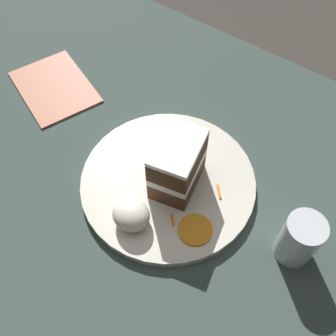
{
  "coord_description": "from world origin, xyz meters",
  "views": [
    {
      "loc": [
        -0.25,
        0.27,
        0.62
      ],
      "look_at": [
        -0.04,
        -0.02,
        0.08
      ],
      "focal_mm": 42.0,
      "sensor_mm": 36.0,
      "label": 1
    }
  ],
  "objects_px": {
    "plate": "(168,182)",
    "orange_garnish": "(195,230)",
    "drinking_glass": "(298,241)",
    "cake_slice": "(177,165)",
    "cream_dollop": "(131,215)",
    "menu_card": "(55,87)"
  },
  "relations": [
    {
      "from": "plate",
      "to": "orange_garnish",
      "type": "relative_size",
      "value": 5.47
    },
    {
      "from": "drinking_glass",
      "to": "plate",
      "type": "bearing_deg",
      "value": 4.0
    },
    {
      "from": "cake_slice",
      "to": "orange_garnish",
      "type": "distance_m",
      "value": 0.11
    },
    {
      "from": "orange_garnish",
      "to": "cream_dollop",
      "type": "bearing_deg",
      "value": 26.52
    },
    {
      "from": "plate",
      "to": "menu_card",
      "type": "relative_size",
      "value": 1.65
    },
    {
      "from": "cream_dollop",
      "to": "orange_garnish",
      "type": "bearing_deg",
      "value": -153.48
    },
    {
      "from": "cream_dollop",
      "to": "drinking_glass",
      "type": "height_order",
      "value": "drinking_glass"
    },
    {
      "from": "drinking_glass",
      "to": "menu_card",
      "type": "relative_size",
      "value": 0.49
    },
    {
      "from": "plate",
      "to": "cake_slice",
      "type": "xyz_separation_m",
      "value": [
        -0.01,
        -0.01,
        0.06
      ]
    },
    {
      "from": "plate",
      "to": "menu_card",
      "type": "distance_m",
      "value": 0.34
    },
    {
      "from": "plate",
      "to": "cream_dollop",
      "type": "xyz_separation_m",
      "value": [
        0.0,
        0.1,
        0.03
      ]
    },
    {
      "from": "cream_dollop",
      "to": "menu_card",
      "type": "height_order",
      "value": "cream_dollop"
    },
    {
      "from": "menu_card",
      "to": "orange_garnish",
      "type": "bearing_deg",
      "value": -82.88
    },
    {
      "from": "cake_slice",
      "to": "drinking_glass",
      "type": "relative_size",
      "value": 1.22
    },
    {
      "from": "orange_garnish",
      "to": "drinking_glass",
      "type": "bearing_deg",
      "value": -154.06
    },
    {
      "from": "orange_garnish",
      "to": "drinking_glass",
      "type": "distance_m",
      "value": 0.16
    },
    {
      "from": "cream_dollop",
      "to": "orange_garnish",
      "type": "xyz_separation_m",
      "value": [
        -0.09,
        -0.05,
        -0.02
      ]
    },
    {
      "from": "cake_slice",
      "to": "cream_dollop",
      "type": "distance_m",
      "value": 0.11
    },
    {
      "from": "cake_slice",
      "to": "drinking_glass",
      "type": "height_order",
      "value": "cake_slice"
    },
    {
      "from": "plate",
      "to": "drinking_glass",
      "type": "relative_size",
      "value": 3.34
    },
    {
      "from": "cake_slice",
      "to": "cream_dollop",
      "type": "bearing_deg",
      "value": -111.47
    },
    {
      "from": "cake_slice",
      "to": "plate",
      "type": "bearing_deg",
      "value": -171.63
    }
  ]
}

